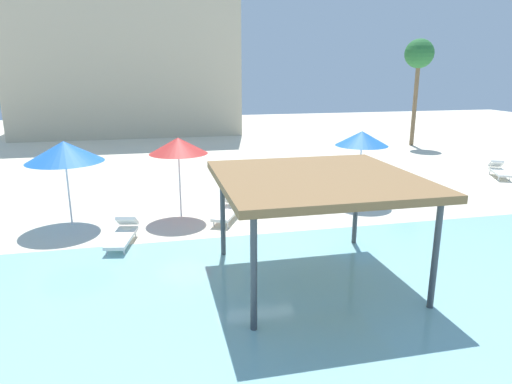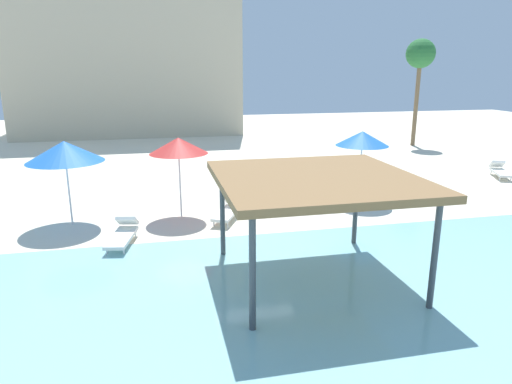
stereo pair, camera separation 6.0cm
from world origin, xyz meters
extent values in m
plane|color=beige|center=(0.00, 0.00, 0.00)|extent=(80.00, 80.00, 0.00)
cube|color=#8CC6CC|center=(0.00, -5.25, 0.02)|extent=(44.00, 13.50, 0.04)
cylinder|color=#42474C|center=(-1.09, 0.17, 1.25)|extent=(0.14, 0.14, 2.49)
cylinder|color=#42474C|center=(2.89, 0.17, 1.25)|extent=(0.14, 0.14, 2.49)
cylinder|color=#42474C|center=(-1.09, -3.81, 1.25)|extent=(0.14, 0.14, 2.49)
cylinder|color=#42474C|center=(2.89, -3.81, 1.25)|extent=(0.14, 0.14, 2.49)
cube|color=olive|center=(0.90, -1.82, 2.58)|extent=(4.68, 4.68, 0.18)
cylinder|color=silver|center=(-5.71, 3.92, 1.09)|extent=(0.06, 0.06, 2.17)
cone|color=blue|center=(-5.71, 3.92, 2.52)|extent=(2.49, 2.49, 0.68)
cylinder|color=silver|center=(5.03, 4.46, 1.12)|extent=(0.06, 0.06, 2.24)
cone|color=blue|center=(5.03, 4.46, 2.52)|extent=(2.05, 2.05, 0.56)
cylinder|color=silver|center=(-2.03, 4.01, 1.14)|extent=(0.06, 0.06, 2.29)
cone|color=red|center=(-2.03, 4.01, 2.56)|extent=(2.03, 2.03, 0.56)
cylinder|color=white|center=(-3.85, 0.76, 0.11)|extent=(0.05, 0.05, 0.22)
cylinder|color=white|center=(-4.32, 0.85, 0.11)|extent=(0.05, 0.05, 0.22)
cylinder|color=white|center=(-3.57, 2.17, 0.11)|extent=(0.05, 0.05, 0.22)
cylinder|color=white|center=(-4.04, 2.27, 0.11)|extent=(0.05, 0.05, 0.22)
cube|color=white|center=(-3.94, 1.51, 0.27)|extent=(0.94, 1.88, 0.10)
cube|color=white|center=(-3.80, 2.24, 0.55)|extent=(0.69, 0.62, 0.40)
cylinder|color=white|center=(13.39, 5.93, 0.11)|extent=(0.05, 0.05, 0.22)
cylinder|color=white|center=(12.95, 6.12, 0.11)|extent=(0.05, 0.05, 0.22)
cylinder|color=white|center=(13.97, 7.24, 0.11)|extent=(0.05, 0.05, 0.22)
cylinder|color=white|center=(13.54, 7.44, 0.11)|extent=(0.05, 0.05, 0.22)
cube|color=white|center=(13.46, 6.68, 0.27)|extent=(1.28, 1.89, 0.10)
cube|color=white|center=(13.76, 7.36, 0.55)|extent=(0.75, 0.71, 0.40)
cylinder|color=white|center=(-0.60, 2.44, 0.11)|extent=(0.05, 0.05, 0.22)
cylinder|color=white|center=(-1.04, 2.65, 0.11)|extent=(0.05, 0.05, 0.22)
cylinder|color=white|center=(0.02, 3.74, 0.11)|extent=(0.05, 0.05, 0.22)
cylinder|color=white|center=(-0.41, 3.95, 0.11)|extent=(0.05, 0.05, 0.22)
cube|color=white|center=(-0.51, 3.19, 0.27)|extent=(1.32, 1.88, 0.10)
cube|color=white|center=(-0.18, 3.86, 0.55)|extent=(0.76, 0.72, 0.40)
cylinder|color=brown|center=(14.58, 16.47, 2.87)|extent=(0.28, 0.28, 5.74)
sphere|color=#286B33|center=(14.58, 16.47, 6.09)|extent=(1.90, 1.90, 1.90)
cube|color=beige|center=(-4.53, 29.58, 7.19)|extent=(17.19, 11.67, 14.38)
camera|label=1|loc=(-2.86, -11.84, 5.13)|focal=32.15mm
camera|label=2|loc=(-2.80, -11.85, 5.13)|focal=32.15mm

